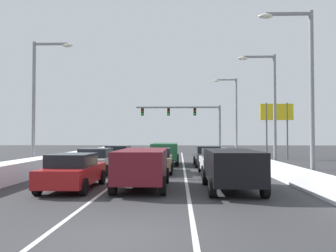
{
  "coord_description": "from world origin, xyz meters",
  "views": [
    {
      "loc": [
        1.35,
        -7.78,
        2.26
      ],
      "look_at": [
        0.1,
        31.33,
        3.38
      ],
      "focal_mm": 36.98,
      "sensor_mm": 36.0,
      "label": 1
    }
  ],
  "objects": [
    {
      "name": "sedan_charcoal_right_lane_third",
      "position": [
        3.49,
        18.09,
        0.76
      ],
      "size": [
        2.0,
        4.5,
        1.51
      ],
      "color": "#38383D",
      "rests_on": "ground"
    },
    {
      "name": "sedan_tan_center_lane_second",
      "position": [
        -0.03,
        13.61,
        0.76
      ],
      "size": [
        2.0,
        4.5,
        1.51
      ],
      "color": "#937F60",
      "rests_on": "ground"
    },
    {
      "name": "sedan_gray_left_lane_third",
      "position": [
        -3.35,
        18.86,
        0.76
      ],
      "size": [
        2.0,
        4.5,
        1.51
      ],
      "color": "slate",
      "rests_on": "ground"
    },
    {
      "name": "roadside_sign_right",
      "position": [
        10.9,
        26.21,
        4.02
      ],
      "size": [
        3.2,
        0.16,
        5.5
      ],
      "color": "#59595B",
      "rests_on": "ground"
    },
    {
      "name": "snow_bank_left_shoulder",
      "position": [
        -7.0,
        18.45,
        0.47
      ],
      "size": [
        1.39,
        40.59,
        0.94
      ],
      "primitive_type": "cube",
      "color": "white",
      "rests_on": "ground"
    },
    {
      "name": "suv_black_right_lane_nearest",
      "position": [
        3.52,
        6.65,
        1.02
      ],
      "size": [
        2.16,
        4.9,
        1.67
      ],
      "color": "black",
      "rests_on": "ground"
    },
    {
      "name": "street_lamp_right_far",
      "position": [
        7.48,
        31.36,
        5.2
      ],
      "size": [
        2.66,
        0.36,
        8.76
      ],
      "color": "gray",
      "rests_on": "ground"
    },
    {
      "name": "street_lamp_right_near",
      "position": [
        7.48,
        9.22,
        5.02
      ],
      "size": [
        2.66,
        0.36,
        8.42
      ],
      "color": "gray",
      "rests_on": "ground"
    },
    {
      "name": "sedan_white_right_lane_second",
      "position": [
        3.55,
        12.45,
        0.76
      ],
      "size": [
        2.0,
        4.5,
        1.51
      ],
      "color": "silver",
      "rests_on": "ground"
    },
    {
      "name": "suv_maroon_center_lane_nearest",
      "position": [
        -0.22,
        7.04,
        1.02
      ],
      "size": [
        2.16,
        4.9,
        1.67
      ],
      "color": "maroon",
      "rests_on": "ground"
    },
    {
      "name": "lane_stripe_between_right_lane_and_center_lane",
      "position": [
        1.7,
        18.45,
        0.0
      ],
      "size": [
        0.14,
        40.59,
        0.01
      ],
      "primitive_type": "cube",
      "color": "silver",
      "rests_on": "ground"
    },
    {
      "name": "snow_bank_right_shoulder",
      "position": [
        7.0,
        18.45,
        0.33
      ],
      "size": [
        1.21,
        40.59,
        0.66
      ],
      "primitive_type": "cube",
      "color": "white",
      "rests_on": "ground"
    },
    {
      "name": "ground_plane",
      "position": [
        0.0,
        14.76,
        0.0
      ],
      "size": [
        120.0,
        120.0,
        0.0
      ],
      "primitive_type": "plane",
      "color": "#333335"
    },
    {
      "name": "lane_stripe_between_center_lane_and_left_lane",
      "position": [
        -1.7,
        18.45,
        0.0
      ],
      "size": [
        0.14,
        40.59,
        0.01
      ],
      "primitive_type": "cube",
      "color": "silver",
      "rests_on": "ground"
    },
    {
      "name": "sedan_silver_left_lane_second",
      "position": [
        -3.65,
        12.98,
        0.76
      ],
      "size": [
        2.0,
        4.5,
        1.51
      ],
      "color": "#B7BABF",
      "rests_on": "ground"
    },
    {
      "name": "street_lamp_right_mid",
      "position": [
        7.69,
        16.6,
        4.79
      ],
      "size": [
        2.66,
        0.36,
        7.99
      ],
      "color": "gray",
      "rests_on": "ground"
    },
    {
      "name": "suv_green_center_lane_third",
      "position": [
        0.24,
        19.53,
        1.02
      ],
      "size": [
        2.16,
        4.9,
        1.67
      ],
      "color": "#1E5633",
      "rests_on": "ground"
    },
    {
      "name": "traffic_light_gantry",
      "position": [
        2.77,
        36.88,
        4.74
      ],
      "size": [
        10.94,
        0.47,
        6.2
      ],
      "color": "slate",
      "rests_on": "ground"
    },
    {
      "name": "sedan_red_left_lane_nearest",
      "position": [
        -3.15,
        6.77,
        0.76
      ],
      "size": [
        2.0,
        4.5,
        1.51
      ],
      "color": "maroon",
      "rests_on": "ground"
    },
    {
      "name": "street_lamp_left_mid",
      "position": [
        -7.78,
        14.4,
        5.02
      ],
      "size": [
        2.66,
        0.36,
        8.42
      ],
      "color": "gray",
      "rests_on": "ground"
    }
  ]
}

